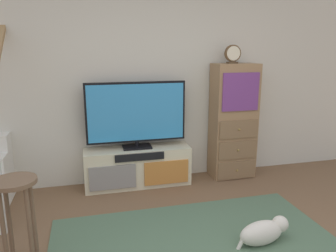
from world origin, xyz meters
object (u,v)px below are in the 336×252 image
media_console (138,167)px  desk_clock (233,54)px  dog (264,232)px  bar_stool_near (17,203)px  side_cabinet (233,122)px  television (136,114)px

media_console → desk_clock: desk_clock is taller
media_console → dog: media_console is taller
desk_clock → bar_stool_near: desk_clock is taller
media_console → dog: bearing=-60.2°
side_cabinet → desk_clock: (-0.06, -0.01, 0.89)m
side_cabinet → desk_clock: size_ratio=6.54×
desk_clock → bar_stool_near: 2.99m
bar_stool_near → media_console: bearing=49.3°
television → bar_stool_near: television is taller
media_console → desk_clock: (1.25, -0.00, 1.41)m
television → dog: bearing=-60.5°
television → side_cabinet: (1.31, -0.01, -0.17)m
television → dog: television is taller
media_console → television: television is taller
media_console → bar_stool_near: 1.82m
bar_stool_near → dog: size_ratio=1.39×
side_cabinet → bar_stool_near: 2.84m
media_console → television: 0.69m
side_cabinet → media_console: bearing=-179.6°
media_console → bar_stool_near: bearing=-130.7°
television → side_cabinet: 1.32m
media_console → bar_stool_near: bar_stool_near is taller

